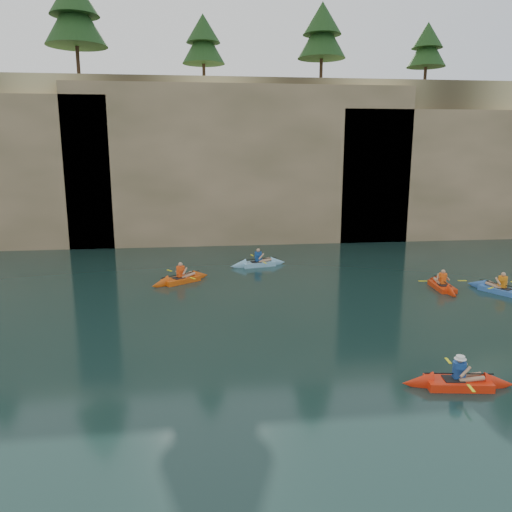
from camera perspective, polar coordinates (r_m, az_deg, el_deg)
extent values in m
plane|color=black|center=(14.93, -0.72, -14.82)|extent=(160.00, 160.00, 0.00)
cube|color=tan|center=(43.25, -5.19, 11.18)|extent=(70.00, 16.00, 12.00)
cube|color=tan|center=(36.00, -1.54, 10.53)|extent=(24.00, 2.40, 11.40)
cube|color=tan|center=(42.85, 26.49, 8.50)|extent=(26.00, 2.40, 9.84)
cube|color=black|center=(35.64, -11.07, 3.67)|extent=(3.50, 1.00, 3.20)
cube|color=black|center=(37.26, 10.98, 5.05)|extent=(5.00, 1.00, 4.50)
cube|color=red|center=(16.01, 22.09, -13.26)|extent=(2.58, 1.14, 0.28)
cone|color=red|center=(16.45, 26.01, -12.93)|extent=(0.98, 0.87, 0.74)
cone|color=red|center=(15.65, 17.96, -13.55)|extent=(0.98, 0.87, 0.74)
cube|color=black|center=(15.91, 21.61, -12.94)|extent=(0.61, 0.54, 0.04)
cube|color=navy|center=(15.85, 22.21, -12.00)|extent=(0.35, 0.25, 0.47)
sphere|color=tan|center=(15.72, 22.31, -10.87)|extent=(0.20, 0.20, 0.20)
cylinder|color=black|center=(15.89, 22.18, -12.34)|extent=(1.97, 0.33, 0.04)
cube|color=#FFFA15|center=(16.66, 21.10, -11.10)|extent=(0.14, 0.43, 0.02)
cube|color=#FFFA15|center=(15.15, 23.37, -13.70)|extent=(0.14, 0.43, 0.02)
cylinder|color=white|center=(15.71, 22.32, -10.74)|extent=(0.34, 0.34, 0.09)
cube|color=#DE510E|center=(26.01, -8.58, -2.68)|extent=(2.64, 2.20, 0.29)
cone|color=#DE510E|center=(26.70, -6.35, -2.23)|extent=(1.22, 1.19, 0.79)
cone|color=#DE510E|center=(25.37, -10.92, -3.15)|extent=(1.22, 1.19, 0.79)
cube|color=black|center=(25.90, -8.86, -2.49)|extent=(0.73, 0.72, 0.04)
cube|color=#FF5015|center=(25.91, -8.61, -1.78)|extent=(0.43, 0.40, 0.53)
sphere|color=tan|center=(25.82, -8.64, -0.96)|extent=(0.22, 0.22, 0.22)
cylinder|color=black|center=(25.94, -8.60, -2.07)|extent=(1.93, 1.38, 0.04)
cube|color=#FFFA15|center=(26.81, -9.87, -1.65)|extent=(0.31, 0.39, 0.02)
cube|color=#FFFA15|center=(25.08, -7.24, -2.53)|extent=(0.31, 0.39, 0.02)
cube|color=red|center=(26.21, 20.50, -3.25)|extent=(0.98, 2.59, 0.27)
cone|color=red|center=(27.28, 19.56, -2.59)|extent=(0.81, 0.96, 0.73)
cone|color=red|center=(25.16, 21.52, -3.97)|extent=(0.81, 0.96, 0.73)
cube|color=black|center=(26.05, 20.64, -3.12)|extent=(0.50, 0.59, 0.04)
cube|color=#FD5D15|center=(26.11, 20.56, -2.43)|extent=(0.24, 0.35, 0.49)
sphere|color=tan|center=(26.03, 20.62, -1.68)|extent=(0.21, 0.21, 0.21)
cylinder|color=black|center=(26.14, 20.54, -2.67)|extent=(0.23, 2.16, 0.04)
cube|color=#FFFA15|center=(25.78, 18.53, -2.72)|extent=(0.43, 0.12, 0.02)
cube|color=#FFFA15|center=(26.53, 22.50, -2.62)|extent=(0.43, 0.12, 0.02)
cube|color=#85BEDF|center=(29.24, 0.26, -0.88)|extent=(2.75, 1.40, 0.29)
cone|color=#85BEDF|center=(29.68, 2.50, -0.69)|extent=(1.08, 0.98, 0.79)
cone|color=#85BEDF|center=(28.84, -2.05, -1.07)|extent=(1.08, 0.98, 0.79)
cube|color=black|center=(29.16, -0.02, -0.68)|extent=(0.65, 0.60, 0.04)
cube|color=navy|center=(29.14, 0.26, -0.07)|extent=(0.40, 0.31, 0.53)
sphere|color=tan|center=(29.07, 0.26, 0.66)|extent=(0.22, 0.22, 0.22)
cylinder|color=black|center=(29.17, 0.26, -0.33)|extent=(2.27, 0.56, 0.04)
cube|color=#FFFA15|center=(30.15, -0.44, 0.08)|extent=(0.17, 0.43, 0.02)
cube|color=#FFFA15|center=(28.20, 1.01, -0.78)|extent=(0.17, 0.43, 0.02)
cube|color=#386DC1|center=(26.58, 26.27, -3.53)|extent=(2.03, 2.79, 0.28)
cone|color=#386DC1|center=(27.17, 23.87, -2.98)|extent=(1.14, 1.22, 0.77)
cube|color=black|center=(26.49, 26.58, -3.36)|extent=(0.69, 0.71, 0.04)
cube|color=orange|center=(26.48, 26.35, -2.68)|extent=(0.37, 0.41, 0.51)
sphere|color=tan|center=(26.40, 26.43, -1.90)|extent=(0.22, 0.22, 0.22)
cylinder|color=black|center=(26.52, 26.33, -2.94)|extent=(1.13, 2.00, 0.04)
cube|color=#FFFA15|center=(25.63, 25.24, -3.34)|extent=(0.41, 0.27, 0.02)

